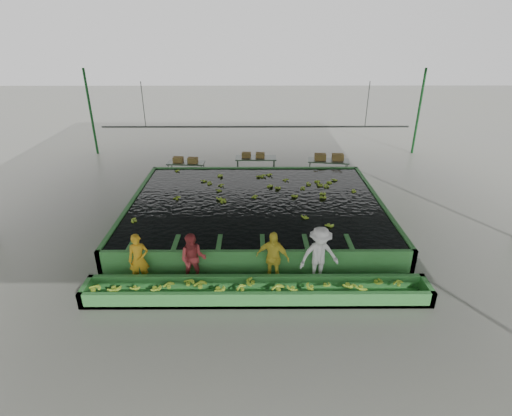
{
  "coord_description": "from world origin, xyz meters",
  "views": [
    {
      "loc": [
        -0.07,
        -13.05,
        7.3
      ],
      "look_at": [
        0.0,
        0.5,
        1.0
      ],
      "focal_mm": 28.0,
      "sensor_mm": 36.0,
      "label": 1
    }
  ],
  "objects_px": {
    "packing_table_right": "(328,169)",
    "worker_d": "(319,256)",
    "worker_a": "(139,259)",
    "packing_table_left": "(187,170)",
    "box_stack_left": "(186,162)",
    "box_stack_mid": "(253,157)",
    "packing_table_mid": "(256,166)",
    "worker_c": "(273,258)",
    "box_stack_right": "(329,160)",
    "flotation_tank": "(256,210)",
    "sorting_trough": "(257,291)",
    "worker_b": "(193,259)"
  },
  "relations": [
    {
      "from": "worker_b",
      "to": "packing_table_right",
      "type": "height_order",
      "value": "worker_b"
    },
    {
      "from": "packing_table_left",
      "to": "box_stack_left",
      "type": "distance_m",
      "value": 0.43
    },
    {
      "from": "worker_c",
      "to": "packing_table_right",
      "type": "bearing_deg",
      "value": 88.36
    },
    {
      "from": "packing_table_right",
      "to": "box_stack_left",
      "type": "height_order",
      "value": "box_stack_left"
    },
    {
      "from": "packing_table_left",
      "to": "sorting_trough",
      "type": "bearing_deg",
      "value": -70.42
    },
    {
      "from": "worker_d",
      "to": "box_stack_left",
      "type": "height_order",
      "value": "worker_d"
    },
    {
      "from": "box_stack_right",
      "to": "worker_c",
      "type": "bearing_deg",
      "value": -109.48
    },
    {
      "from": "sorting_trough",
      "to": "worker_b",
      "type": "distance_m",
      "value": 2.16
    },
    {
      "from": "worker_d",
      "to": "packing_table_mid",
      "type": "height_order",
      "value": "worker_d"
    },
    {
      "from": "box_stack_right",
      "to": "box_stack_mid",
      "type": "bearing_deg",
      "value": 174.4
    },
    {
      "from": "flotation_tank",
      "to": "packing_table_left",
      "type": "bearing_deg",
      "value": 126.07
    },
    {
      "from": "packing_table_mid",
      "to": "box_stack_left",
      "type": "height_order",
      "value": "box_stack_left"
    },
    {
      "from": "box_stack_left",
      "to": "box_stack_mid",
      "type": "xyz_separation_m",
      "value": [
        3.44,
        0.5,
        0.1
      ]
    },
    {
      "from": "worker_b",
      "to": "box_stack_mid",
      "type": "xyz_separation_m",
      "value": [
        1.8,
        9.63,
        0.13
      ]
    },
    {
      "from": "worker_b",
      "to": "worker_d",
      "type": "relative_size",
      "value": 0.88
    },
    {
      "from": "worker_b",
      "to": "packing_table_left",
      "type": "bearing_deg",
      "value": 100.2
    },
    {
      "from": "packing_table_left",
      "to": "box_stack_right",
      "type": "relative_size",
      "value": 1.29
    },
    {
      "from": "packing_table_mid",
      "to": "box_stack_mid",
      "type": "height_order",
      "value": "box_stack_mid"
    },
    {
      "from": "packing_table_left",
      "to": "packing_table_right",
      "type": "height_order",
      "value": "packing_table_right"
    },
    {
      "from": "worker_b",
      "to": "packing_table_mid",
      "type": "relative_size",
      "value": 0.79
    },
    {
      "from": "worker_c",
      "to": "box_stack_right",
      "type": "distance_m",
      "value": 9.82
    },
    {
      "from": "flotation_tank",
      "to": "worker_d",
      "type": "xyz_separation_m",
      "value": [
        1.89,
        -4.3,
        0.5
      ]
    },
    {
      "from": "flotation_tank",
      "to": "worker_a",
      "type": "distance_m",
      "value": 5.59
    },
    {
      "from": "box_stack_mid",
      "to": "packing_table_left",
      "type": "bearing_deg",
      "value": -172.27
    },
    {
      "from": "worker_a",
      "to": "box_stack_left",
      "type": "relative_size",
      "value": 1.33
    },
    {
      "from": "worker_a",
      "to": "packing_table_mid",
      "type": "xyz_separation_m",
      "value": [
        3.58,
        9.65,
        -0.35
      ]
    },
    {
      "from": "box_stack_mid",
      "to": "box_stack_right",
      "type": "xyz_separation_m",
      "value": [
        3.87,
        -0.38,
        -0.02
      ]
    },
    {
      "from": "flotation_tank",
      "to": "worker_d",
      "type": "relative_size",
      "value": 5.29
    },
    {
      "from": "flotation_tank",
      "to": "box_stack_mid",
      "type": "bearing_deg",
      "value": 91.18
    },
    {
      "from": "worker_a",
      "to": "packing_table_left",
      "type": "distance_m",
      "value": 9.18
    },
    {
      "from": "flotation_tank",
      "to": "packing_table_right",
      "type": "height_order",
      "value": "packing_table_right"
    },
    {
      "from": "box_stack_left",
      "to": "flotation_tank",
      "type": "bearing_deg",
      "value": -53.67
    },
    {
      "from": "flotation_tank",
      "to": "box_stack_mid",
      "type": "relative_size",
      "value": 8.53
    },
    {
      "from": "worker_a",
      "to": "packing_table_left",
      "type": "bearing_deg",
      "value": 76.39
    },
    {
      "from": "flotation_tank",
      "to": "box_stack_left",
      "type": "height_order",
      "value": "box_stack_left"
    },
    {
      "from": "packing_table_mid",
      "to": "box_stack_right",
      "type": "distance_m",
      "value": 3.78
    },
    {
      "from": "flotation_tank",
      "to": "sorting_trough",
      "type": "distance_m",
      "value": 5.1
    },
    {
      "from": "sorting_trough",
      "to": "packing_table_left",
      "type": "distance_m",
      "value": 10.58
    },
    {
      "from": "worker_a",
      "to": "box_stack_right",
      "type": "bearing_deg",
      "value": 38.13
    },
    {
      "from": "worker_d",
      "to": "box_stack_right",
      "type": "bearing_deg",
      "value": 66.91
    },
    {
      "from": "worker_b",
      "to": "box_stack_left",
      "type": "height_order",
      "value": "worker_b"
    },
    {
      "from": "sorting_trough",
      "to": "box_stack_mid",
      "type": "bearing_deg",
      "value": 90.6
    },
    {
      "from": "sorting_trough",
      "to": "packing_table_left",
      "type": "bearing_deg",
      "value": 109.58
    },
    {
      "from": "sorting_trough",
      "to": "worker_c",
      "type": "height_order",
      "value": "worker_c"
    },
    {
      "from": "worker_c",
      "to": "packing_table_mid",
      "type": "bearing_deg",
      "value": 110.53
    },
    {
      "from": "packing_table_right",
      "to": "box_stack_right",
      "type": "xyz_separation_m",
      "value": [
        0.02,
        0.03,
        0.47
      ]
    },
    {
      "from": "worker_c",
      "to": "box_stack_mid",
      "type": "xyz_separation_m",
      "value": [
        -0.59,
        9.63,
        0.08
      ]
    },
    {
      "from": "packing_table_mid",
      "to": "box_stack_right",
      "type": "xyz_separation_m",
      "value": [
        3.73,
        -0.39,
        0.46
      ]
    },
    {
      "from": "packing_table_right",
      "to": "worker_d",
      "type": "bearing_deg",
      "value": -101.34
    },
    {
      "from": "flotation_tank",
      "to": "worker_c",
      "type": "height_order",
      "value": "worker_c"
    }
  ]
}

